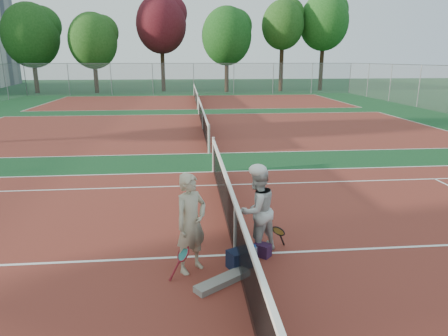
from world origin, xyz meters
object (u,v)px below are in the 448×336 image
object	(u,v)px
player_b	(257,210)
racket_spare	(234,262)
net_main	(235,229)
racket_black_held	(278,238)
player_a	(191,223)
water_bottle	(255,255)
sports_bag_purple	(262,250)
racket_red	(183,262)
sports_bag_navy	(240,259)

from	to	relation	value
player_b	racket_spare	xyz separation A→B (m)	(-0.46, -0.42, -0.77)
net_main	racket_black_held	xyz separation A→B (m)	(0.80, 0.09, -0.26)
player_a	water_bottle	bearing A→B (deg)	-34.47
player_b	sports_bag_purple	size ratio (longest dim) A/B	5.47
player_b	water_bottle	size ratio (longest dim) A/B	5.24
player_a	racket_red	xyz separation A→B (m)	(-0.14, -0.18, -0.58)
player_a	sports_bag_navy	bearing A→B (deg)	-40.42
player_a	player_b	size ratio (longest dim) A/B	1.06
racket_black_held	racket_spare	size ratio (longest dim) A/B	0.84
player_a	water_bottle	xyz separation A→B (m)	(1.07, 0.12, -0.69)
racket_spare	sports_bag_navy	size ratio (longest dim) A/B	1.51
net_main	water_bottle	bearing A→B (deg)	-47.28
sports_bag_navy	sports_bag_purple	size ratio (longest dim) A/B	1.39
racket_black_held	net_main	bearing A→B (deg)	-46.35
player_a	player_b	world-z (taller)	player_a
sports_bag_purple	water_bottle	distance (m)	0.30
player_b	racket_red	world-z (taller)	player_b
net_main	sports_bag_navy	size ratio (longest dim) A/B	27.56
player_a	racket_spare	size ratio (longest dim) A/B	2.79
sports_bag_navy	sports_bag_purple	xyz separation A→B (m)	(0.45, 0.36, -0.04)
racket_black_held	sports_bag_purple	distance (m)	0.39
water_bottle	racket_red	bearing A→B (deg)	-165.70
racket_black_held	sports_bag_navy	size ratio (longest dim) A/B	1.26
water_bottle	racket_black_held	bearing A→B (deg)	39.24
racket_red	sports_bag_navy	xyz separation A→B (m)	(0.94, 0.19, -0.10)
net_main	sports_bag_navy	xyz separation A→B (m)	(0.03, -0.44, -0.35)
sports_bag_purple	water_bottle	xyz separation A→B (m)	(-0.18, -0.24, 0.03)
racket_red	sports_bag_purple	size ratio (longest dim) A/B	1.79
sports_bag_purple	racket_black_held	bearing A→B (deg)	27.77
racket_spare	sports_bag_purple	xyz separation A→B (m)	(0.53, 0.19, 0.10)
water_bottle	racket_spare	bearing A→B (deg)	172.00
net_main	sports_bag_purple	world-z (taller)	net_main
racket_spare	sports_bag_purple	distance (m)	0.57
player_b	sports_bag_navy	distance (m)	0.94
player_a	racket_black_held	world-z (taller)	player_a
racket_spare	sports_bag_purple	world-z (taller)	sports_bag_purple
racket_black_held	sports_bag_purple	world-z (taller)	racket_black_held
net_main	player_a	bearing A→B (deg)	-150.02
racket_spare	water_bottle	xyz separation A→B (m)	(0.35, -0.05, 0.14)
racket_red	water_bottle	bearing A→B (deg)	-17.99
player_b	sports_bag_purple	xyz separation A→B (m)	(0.07, -0.23, -0.67)
net_main	racket_red	distance (m)	1.14
racket_black_held	sports_bag_purple	bearing A→B (deg)	-24.89
player_b	racket_black_held	world-z (taller)	player_b
racket_black_held	sports_bag_navy	bearing A→B (deg)	-18.46
net_main	water_bottle	xyz separation A→B (m)	(0.30, -0.32, -0.36)
net_main	water_bottle	distance (m)	0.57
racket_spare	water_bottle	bearing A→B (deg)	-99.65
racket_spare	sports_bag_navy	world-z (taller)	sports_bag_navy
sports_bag_navy	racket_red	bearing A→B (deg)	-168.37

